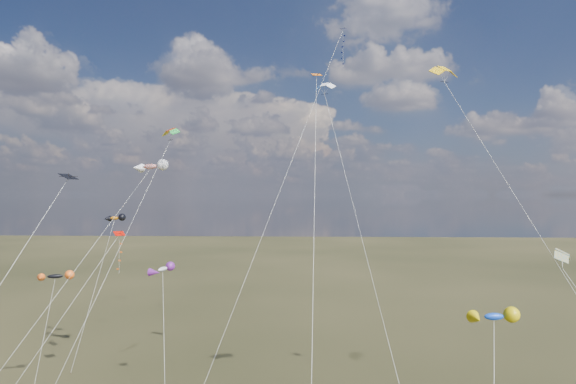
{
  "coord_description": "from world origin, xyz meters",
  "views": [
    {
      "loc": [
        2.36,
        -30.66,
        18.71
      ],
      "look_at": [
        0.0,
        18.0,
        19.0
      ],
      "focal_mm": 32.0,
      "sensor_mm": 36.0,
      "label": 1
    }
  ],
  "objects": [
    {
      "name": "novelty_white_purple",
      "position": [
        -9.67,
        9.92,
        12.71
      ],
      "size": [
        3.31,
        8.99,
        13.19
      ],
      "color": "silver",
      "rests_on": "ground"
    },
    {
      "name": "novelty_blue_yellow",
      "position": [
        11.41,
        -4.54,
        12.55
      ],
      "size": [
        3.92,
        8.83,
        13.1
      ],
      "color": "blue",
      "rests_on": "ground"
    },
    {
      "name": "diamond_red_low",
      "position": [
        -17.48,
        19.57,
        12.35
      ],
      "size": [
        7.91,
        10.24,
        15.06
      ],
      "color": "#C00C01",
      "rests_on": "ground"
    },
    {
      "name": "parafoil_yellow",
      "position": [
        13.64,
        13.54,
        29.37
      ],
      "size": [
        13.05,
        15.82,
        30.18
      ],
      "color": "#E8B211",
      "rests_on": "ground"
    },
    {
      "name": "novelty_redwhite_stripe",
      "position": [
        -15.63,
        25.04,
        21.81
      ],
      "size": [
        12.27,
        18.13,
        22.58
      ],
      "color": "red",
      "rests_on": "ground"
    },
    {
      "name": "parafoil_striped",
      "position": [
        19.45,
        5.26,
        14.77
      ],
      "size": [
        7.52,
        9.79,
        15.43
      ],
      "color": "#E29F0A",
      "rests_on": "ground"
    },
    {
      "name": "novelty_black_orange",
      "position": [
        -22.6,
        17.87,
        10.8
      ],
      "size": [
        3.98,
        10.39,
        11.33
      ],
      "color": "black",
      "rests_on": "ground"
    },
    {
      "name": "novelty_orange_black",
      "position": [
        -22.17,
        31.57,
        15.8
      ],
      "size": [
        2.98,
        10.84,
        16.4
      ],
      "color": "orange",
      "rests_on": "ground"
    },
    {
      "name": "diamond_black_mid",
      "position": [
        -15.06,
        -1.47,
        14.91
      ],
      "size": [
        6.23,
        15.04,
        20.13
      ],
      "color": "black",
      "rests_on": "ground"
    },
    {
      "name": "diamond_orange_center",
      "position": [
        2.48,
        2.99,
        18.96
      ],
      "size": [
        1.08,
        23.4,
        28.59
      ],
      "color": "orange",
      "rests_on": "ground"
    },
    {
      "name": "parafoil_tricolor",
      "position": [
        -11.91,
        19.85,
        25.1
      ],
      "size": [
        8.22,
        15.05,
        25.82
      ],
      "color": "yellow",
      "rests_on": "ground"
    },
    {
      "name": "parafoil_blue_white",
      "position": [
        3.63,
        22.54,
        29.98
      ],
      "size": [
        7.49,
        18.46,
        30.77
      ],
      "color": "blue",
      "rests_on": "ground"
    },
    {
      "name": "diamond_navy_tall",
      "position": [
        5.02,
        32.9,
        34.52
      ],
      "size": [
        14.44,
        26.04,
        40.22
      ],
      "color": "#0F1449",
      "rests_on": "ground"
    }
  ]
}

